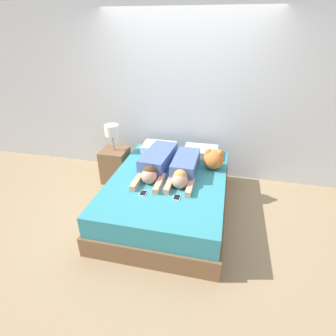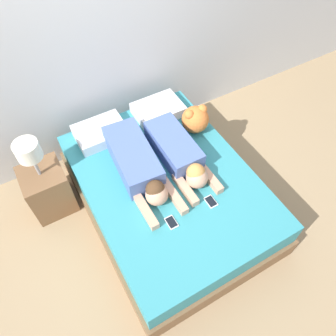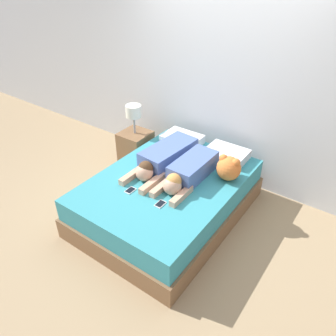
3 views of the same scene
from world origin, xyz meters
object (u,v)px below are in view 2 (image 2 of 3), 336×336
cell_phone_left (171,222)px  nightstand (47,187)px  bed (168,193)px  plush_toy (195,119)px  pillow_head_left (101,132)px  person_left (138,165)px  person_right (179,154)px  cell_phone_right (211,202)px  pillow_head_right (158,110)px

cell_phone_left → nightstand: (-0.81, 1.03, -0.20)m
bed → nightstand: (-1.01, 0.61, 0.07)m
bed → plush_toy: plush_toy is taller
bed → cell_phone_left: bearing=-116.2°
pillow_head_left → nightstand: 0.75m
cell_phone_left → bed: bearing=63.8°
cell_phone_left → nightstand: 1.32m
bed → pillow_head_left: pillow_head_left is taller
person_left → nightstand: bearing=152.7°
cell_phone_left → nightstand: bearing=128.2°
person_right → nightstand: size_ratio=0.98×
pillow_head_left → person_left: person_left is taller
bed → cell_phone_left: cell_phone_left is taller
cell_phone_right → nightstand: nightstand is taller
person_left → person_right: 0.40m
nightstand → pillow_head_left: bearing=14.5°
pillow_head_right → nightstand: nightstand is taller
cell_phone_right → plush_toy: size_ratio=0.42×
cell_phone_left → nightstand: size_ratio=0.13×
person_right → nightstand: (-1.20, 0.50, -0.30)m
cell_phone_right → cell_phone_left: bearing=-179.4°
person_left → nightstand: (-0.81, 0.42, -0.31)m
pillow_head_left → pillow_head_right: same height
bed → person_right: bearing=31.3°
person_right → cell_phone_right: size_ratio=7.72×
bed → person_left: (-0.20, 0.19, 0.37)m
pillow_head_left → nightstand: size_ratio=0.52×
nightstand → cell_phone_right: bearing=-40.2°
bed → nightstand: bearing=148.9°
cell_phone_left → nightstand: nightstand is taller
bed → nightstand: size_ratio=2.16×
person_left → plush_toy: 0.78m
bed → person_left: 0.47m
bed → pillow_head_left: (-0.33, 0.79, 0.32)m
person_right → cell_phone_right: bearing=-89.2°
nightstand → person_left: bearing=-27.3°
person_left → nightstand: size_ratio=1.15×
bed → cell_phone_right: size_ratio=17.03×
person_right → plush_toy: size_ratio=3.23×
person_left → cell_phone_right: 0.73m
person_right → cell_phone_right: 0.54m
bed → person_right: 0.43m
person_right → pillow_head_left: bearing=127.7°
pillow_head_left → nightstand: nightstand is taller
cell_phone_left → cell_phone_right: size_ratio=1.00×
person_right → plush_toy: 0.46m
bed → pillow_head_right: bearing=67.3°
bed → plush_toy: 0.79m
person_left → cell_phone_right: size_ratio=9.05×
plush_toy → bed: bearing=-143.5°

